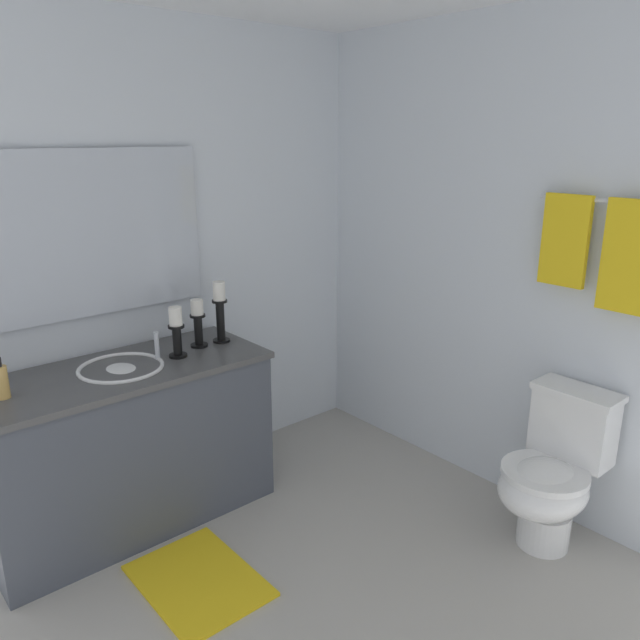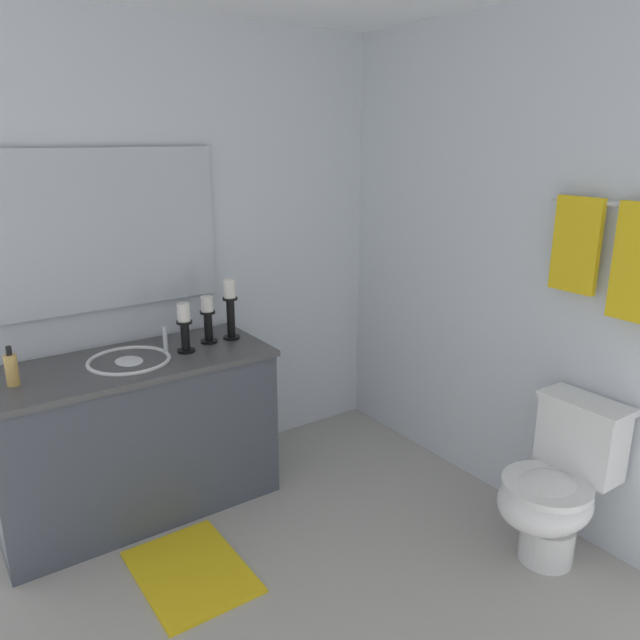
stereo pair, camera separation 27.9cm
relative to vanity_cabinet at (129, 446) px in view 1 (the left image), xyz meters
The scene contains 15 objects.
floor 1.26m from the vanity_cabinet, 10.89° to the left, with size 2.98×2.90×0.02m, color #B2ADA3.
wall_back 2.20m from the vanity_cabinet, 55.22° to the left, with size 2.98×0.04×2.45m, color silver.
wall_left 0.91m from the vanity_cabinet, 145.45° to the left, with size 0.04×2.90×2.45m, color silver.
vanity_cabinet is the anchor object (origin of this frame).
sink_basin 0.37m from the vanity_cabinet, 90.00° to the left, with size 0.40×0.40×0.24m.
mirror 1.04m from the vanity_cabinet, behind, with size 0.02×1.21×0.80m, color silver.
candle_holder_tall 0.81m from the vanity_cabinet, 92.66° to the left, with size 0.09×0.09×0.33m.
candle_holder_short 0.70m from the vanity_cabinet, 94.79° to the left, with size 0.09×0.09×0.25m.
candle_holder_mid 0.61m from the vanity_cabinet, 83.64° to the left, with size 0.09×0.09×0.25m.
soap_bottle 0.70m from the vanity_cabinet, 89.38° to the right, with size 0.06×0.06×0.18m.
toilet 2.02m from the vanity_cabinet, 43.62° to the left, with size 0.39×0.54×0.75m.
towel_bar 2.47m from the vanity_cabinet, 48.30° to the left, with size 0.02×0.02×0.60m, color silver.
towel_near_vanity 2.28m from the vanity_cabinet, 51.11° to the left, with size 0.22×0.03×0.42m, color yellow.
towel_center 2.45m from the vanity_cabinet, 45.13° to the left, with size 0.25×0.03×0.48m, color yellow.
bath_mat 0.74m from the vanity_cabinet, ahead, with size 0.60×0.44×0.02m, color yellow.
Camera 1 is at (1.50, -1.28, 1.87)m, focal length 34.55 mm.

